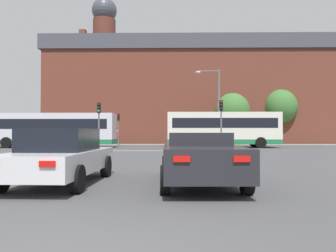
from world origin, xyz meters
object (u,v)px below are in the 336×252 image
Objects in this scene: pedestrian_waiting at (194,137)px; car_saloon_left at (61,156)px; traffic_light_near_left at (99,118)px; traffic_light_near_right at (221,116)px; bus_crossing_trailing at (52,129)px; traffic_light_far_right at (205,124)px; street_lamp_junction at (215,100)px; car_roadster_right at (199,157)px; bus_crossing_lead at (223,129)px; pedestrian_walking_east at (118,136)px; traffic_light_far_left at (118,124)px.

car_saloon_left is at bearing -80.17° from pedestrian_waiting.
traffic_light_near_left is 0.97× the size of traffic_light_near_right.
pedestrian_waiting is (13.89, 9.11, -0.78)m from bus_crossing_trailing.
traffic_light_far_right reaches higher than pedestrian_waiting.
car_roadster_right is at bearing -98.36° from street_lamp_junction.
bus_crossing_lead is 2.78× the size of traffic_light_near_left.
traffic_light_near_right is 5.85m from street_lamp_junction.
pedestrian_waiting is 9.24m from pedestrian_walking_east.
traffic_light_far_left is 2.35m from pedestrian_walking_east.
traffic_light_far_left is at bearing 127.54° from traffic_light_near_right.
street_lamp_junction is (15.27, -0.03, 2.75)m from bus_crossing_trailing.
traffic_light_far_right is (-0.97, 7.45, 0.71)m from bus_crossing_lead.
bus_crossing_lead is at bearing 23.25° from street_lamp_junction.
traffic_light_near_left is (5.55, -4.95, 0.82)m from bus_crossing_trailing.
pedestrian_walking_east is (-7.41, 31.18, 0.33)m from car_roadster_right.
traffic_light_near_right is (10.03, -13.05, 0.14)m from traffic_light_far_left.
traffic_light_far_right is 0.50× the size of street_lamp_junction.
pedestrian_walking_east is (-0.90, 14.23, -1.50)m from traffic_light_near_left.
pedestrian_walking_east is at bearing 138.75° from street_lamp_junction.
car_saloon_left is 23.45m from bus_crossing_trailing.
traffic_light_near_right reaches higher than pedestrian_walking_east.
bus_crossing_trailing is 1.62× the size of street_lamp_junction.
traffic_light_far_right is 8.04m from street_lamp_junction.
traffic_light_near_left is 2.32× the size of pedestrian_waiting.
traffic_light_far_left is 1.00× the size of traffic_light_far_right.
pedestrian_waiting is (8.34, 14.06, -1.60)m from traffic_light_near_left.
bus_crossing_lead is 6.04m from traffic_light_near_right.
traffic_light_far_left reaches higher than pedestrian_walking_east.
car_roadster_right is at bearing -100.35° from traffic_light_near_right.
traffic_light_near_right is (15.04, -5.58, 0.90)m from bus_crossing_trailing.
pedestrian_walking_east is at bearing 124.95° from traffic_light_near_right.
car_roadster_right is 2.72× the size of pedestrian_walking_east.
car_roadster_right is 25.02m from bus_crossing_trailing.
street_lamp_junction reaches higher than pedestrian_waiting.
traffic_light_near_right reaches higher than pedestrian_waiting.
bus_crossing_lead is 1.42× the size of street_lamp_junction.
traffic_light_near_right is (9.49, -0.63, 0.08)m from traffic_light_near_left.
street_lamp_junction is at bearing 80.59° from car_roadster_right.
pedestrian_waiting is at bearing 59.33° from traffic_light_near_left.
traffic_light_near_right is (6.63, 16.29, 1.88)m from car_saloon_left.
bus_crossing_lead is at bearing 111.89° from pedestrian_walking_east.
pedestrian_waiting is (5.48, 30.98, 0.20)m from car_saloon_left.
bus_crossing_trailing is at bearing 91.10° from bus_crossing_lead.
bus_crossing_trailing is 15.52m from street_lamp_junction.
bus_crossing_trailing is 3.16× the size of traffic_light_near_left.
street_lamp_junction is at bearing 108.84° from pedestrian_walking_east.
car_saloon_left is 1.23× the size of traffic_light_near_left.
bus_crossing_trailing is at bearing 179.88° from street_lamp_junction.
traffic_light_far_right reaches higher than car_saloon_left.
bus_crossing_trailing reaches higher than car_roadster_right.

